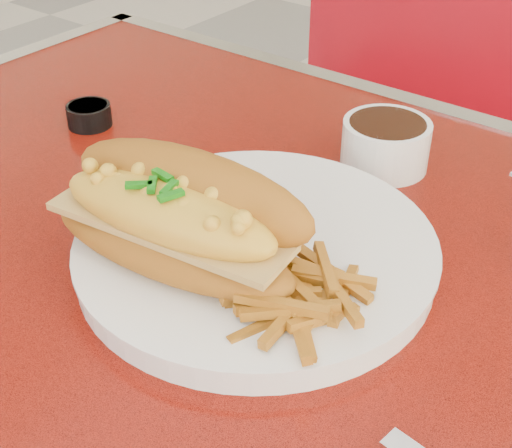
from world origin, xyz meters
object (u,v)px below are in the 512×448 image
Objects in this scene: mac_hoagie at (177,216)px; gravy_ramekin at (386,143)px; diner_table at (272,415)px; fork at (235,262)px; dinner_plate at (256,250)px; sauce_cup_left at (89,114)px.

mac_hoagie reaches higher than gravy_ramekin.
fork is (-0.03, -0.02, 0.18)m from diner_table.
dinner_plate is 0.22m from gravy_ramekin.
fork is at bearing -150.71° from diner_table.
dinner_plate is 0.09m from mac_hoagie.
sauce_cup_left is (-0.28, 0.15, -0.05)m from mac_hoagie.
mac_hoagie is at bearing -121.80° from dinner_plate.
mac_hoagie is 3.77× the size of sauce_cup_left.
sauce_cup_left is at bearing 163.97° from dinner_plate.
diner_table is at bearing 23.68° from mac_hoagie.
diner_table is 10.18× the size of fork.
sauce_cup_left is (-0.32, 0.09, 0.00)m from dinner_plate.
dinner_plate is 2.64× the size of fork.
gravy_ramekin reaches higher than diner_table.
fork is 1.04× the size of gravy_ramekin.
gravy_ramekin reaches higher than fork.
gravy_ramekin is at bearing -25.28° from fork.
dinner_plate is 5.05× the size of sauce_cup_left.
dinner_plate is (-0.03, 0.02, 0.17)m from diner_table.
diner_table is 10.60× the size of gravy_ramekin.
gravy_ramekin is (0.04, 0.27, -0.04)m from mac_hoagie.
dinner_plate is 0.03m from fork.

